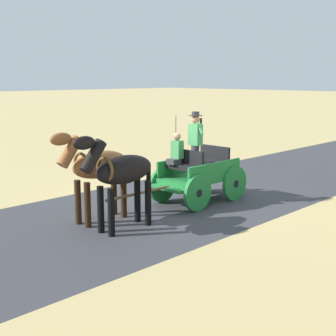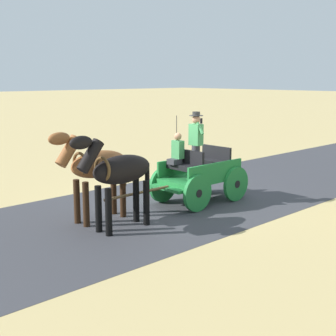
% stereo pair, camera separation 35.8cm
% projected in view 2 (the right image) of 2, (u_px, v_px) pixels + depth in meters
% --- Properties ---
extents(ground_plane, '(200.00, 200.00, 0.00)m').
position_uv_depth(ground_plane, '(184.00, 201.00, 13.12)').
color(ground_plane, tan).
extents(road_surface, '(5.52, 160.00, 0.01)m').
position_uv_depth(road_surface, '(184.00, 200.00, 13.12)').
color(road_surface, '#38383D').
rests_on(road_surface, ground).
extents(horse_drawn_carriage, '(1.43, 4.50, 2.50)m').
position_uv_depth(horse_drawn_carriage, '(198.00, 173.00, 12.84)').
color(horse_drawn_carriage, '#1E7233').
rests_on(horse_drawn_carriage, ground).
extents(horse_near_side, '(0.59, 2.13, 2.21)m').
position_uv_depth(horse_near_side, '(118.00, 172.00, 10.40)').
color(horse_near_side, black).
rests_on(horse_near_side, ground).
extents(horse_off_side, '(0.61, 2.13, 2.21)m').
position_uv_depth(horse_off_side, '(96.00, 167.00, 11.03)').
color(horse_off_side, brown).
rests_on(horse_off_side, ground).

